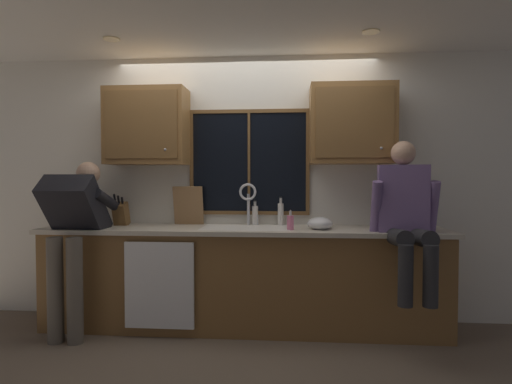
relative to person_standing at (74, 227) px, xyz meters
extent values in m
cube|color=silver|center=(1.43, 0.65, 0.33)|extent=(5.99, 0.12, 2.55)
cylinder|color=#FFEAB2|center=(0.35, -0.01, 1.60)|extent=(0.14, 0.14, 0.01)
cylinder|color=#FFEAB2|center=(2.50, -0.01, 1.60)|extent=(0.14, 0.14, 0.01)
cube|color=black|center=(1.46, 0.59, 0.58)|extent=(1.10, 0.02, 0.95)
cube|color=brown|center=(1.46, 0.58, 1.07)|extent=(1.17, 0.02, 0.04)
cube|color=brown|center=(1.46, 0.58, 0.09)|extent=(1.17, 0.02, 0.04)
cube|color=brown|center=(0.89, 0.58, 0.58)|extent=(0.03, 0.02, 0.95)
cube|color=brown|center=(2.03, 0.58, 0.58)|extent=(0.03, 0.02, 0.95)
cube|color=brown|center=(1.46, 0.57, 0.58)|extent=(0.02, 0.02, 0.95)
cube|color=brown|center=(1.43, 0.30, -0.51)|extent=(3.59, 0.58, 0.88)
cube|color=beige|center=(1.43, 0.28, -0.05)|extent=(3.65, 0.62, 0.04)
cube|color=white|center=(0.75, -0.01, -0.49)|extent=(0.60, 0.02, 0.74)
cube|color=olive|center=(0.50, 0.43, 0.91)|extent=(0.76, 0.33, 0.72)
cube|color=brown|center=(0.50, 0.26, 0.91)|extent=(0.68, 0.01, 0.62)
sphere|color=#B2B2B7|center=(0.73, 0.25, 0.68)|extent=(0.02, 0.02, 0.02)
cube|color=olive|center=(2.42, 0.43, 0.91)|extent=(0.76, 0.33, 0.72)
cube|color=brown|center=(2.42, 0.26, 0.91)|extent=(0.68, 0.01, 0.62)
sphere|color=#B2B2B7|center=(2.65, 0.25, 0.68)|extent=(0.02, 0.02, 0.02)
cube|color=white|center=(1.46, 0.29, -0.04)|extent=(0.80, 0.46, 0.02)
cube|color=beige|center=(1.26, 0.29, -0.14)|extent=(0.36, 0.42, 0.20)
cube|color=beige|center=(1.66, 0.29, -0.14)|extent=(0.36, 0.42, 0.20)
cube|color=white|center=(1.46, 0.29, -0.14)|extent=(0.04, 0.42, 0.20)
cylinder|color=silver|center=(1.46, 0.51, 0.12)|extent=(0.03, 0.03, 0.30)
torus|color=silver|center=(1.46, 0.45, 0.29)|extent=(0.16, 0.02, 0.16)
cylinder|color=silver|center=(1.54, 0.51, 0.02)|extent=(0.03, 0.03, 0.09)
cylinder|color=#595147|center=(-0.08, -0.17, -0.51)|extent=(0.13, 0.13, 0.88)
cylinder|color=#595147|center=(0.09, -0.17, -0.51)|extent=(0.13, 0.13, 0.88)
cube|color=black|center=(0.00, 0.02, 0.16)|extent=(0.44, 0.53, 0.59)
sphere|color=tan|center=(0.00, 0.26, 0.47)|extent=(0.21, 0.21, 0.21)
cylinder|color=black|center=(-0.22, 0.20, 0.21)|extent=(0.09, 0.52, 0.26)
cylinder|color=black|center=(0.22, 0.20, 0.21)|extent=(0.09, 0.52, 0.26)
cylinder|color=#262628|center=(2.71, -0.09, -0.05)|extent=(0.14, 0.43, 0.16)
cylinder|color=#262628|center=(2.89, -0.09, -0.05)|extent=(0.14, 0.43, 0.16)
cylinder|color=#262628|center=(2.71, -0.31, -0.30)|extent=(0.11, 0.11, 0.46)
cylinder|color=#262628|center=(2.89, -0.31, -0.30)|extent=(0.11, 0.11, 0.46)
cube|color=slate|center=(2.80, 0.12, 0.25)|extent=(0.42, 0.25, 0.56)
sphere|color=tan|center=(2.80, 0.12, 0.63)|extent=(0.20, 0.20, 0.20)
cylinder|color=slate|center=(2.57, 0.07, 0.17)|extent=(0.08, 0.20, 0.47)
cylinder|color=slate|center=(3.03, 0.07, 0.17)|extent=(0.08, 0.20, 0.47)
cube|color=brown|center=(0.25, 0.39, 0.08)|extent=(0.12, 0.18, 0.25)
cylinder|color=black|center=(0.22, 0.33, 0.23)|extent=(0.02, 0.05, 0.09)
cylinder|color=black|center=(0.25, 0.33, 0.22)|extent=(0.02, 0.04, 0.08)
cylinder|color=black|center=(0.29, 0.33, 0.22)|extent=(0.02, 0.04, 0.06)
cube|color=#997047|center=(0.88, 0.51, 0.16)|extent=(0.29, 0.10, 0.37)
ellipsoid|color=silver|center=(2.12, 0.24, 0.02)|extent=(0.22, 0.22, 0.11)
cylinder|color=pink|center=(1.86, 0.18, 0.03)|extent=(0.06, 0.06, 0.12)
cylinder|color=silver|center=(1.86, 0.18, 0.12)|extent=(0.02, 0.02, 0.04)
cylinder|color=silver|center=(1.86, 0.17, 0.14)|extent=(0.01, 0.04, 0.01)
cylinder|color=silver|center=(1.77, 0.52, 0.08)|extent=(0.06, 0.06, 0.21)
cylinder|color=#B3AFA7|center=(1.77, 0.52, 0.21)|extent=(0.03, 0.03, 0.05)
cylinder|color=black|center=(1.77, 0.52, 0.24)|extent=(0.03, 0.03, 0.01)
cylinder|color=silver|center=(1.52, 0.52, 0.06)|extent=(0.06, 0.06, 0.18)
cylinder|color=#B3AFA7|center=(1.52, 0.52, 0.18)|extent=(0.03, 0.03, 0.05)
cylinder|color=black|center=(1.52, 0.52, 0.21)|extent=(0.03, 0.03, 0.01)
camera|label=1|loc=(1.85, -3.42, 0.42)|focal=29.02mm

